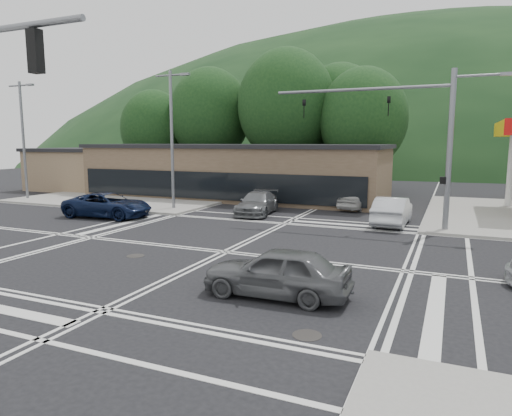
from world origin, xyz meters
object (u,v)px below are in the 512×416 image
at_px(car_northbound, 257,203).
at_px(car_grey_center, 277,272).
at_px(car_queue_a, 392,211).
at_px(car_queue_b, 357,199).
at_px(car_blue_west, 108,205).

bearing_deg(car_northbound, car_grey_center, -72.66).
height_order(car_queue_a, car_queue_b, car_queue_a).
bearing_deg(car_grey_center, car_northbound, -156.31).
xyz_separation_m(car_grey_center, car_queue_b, (-1.29, 18.39, -0.07)).
bearing_deg(car_queue_b, car_northbound, 49.78).
xyz_separation_m(car_grey_center, car_northbound, (-6.59, 13.86, -0.04)).
xyz_separation_m(car_queue_a, car_queue_b, (-2.92, 5.02, -0.10)).
bearing_deg(car_queue_b, car_grey_center, 103.25).
height_order(car_blue_west, car_grey_center, car_grey_center).
relative_size(car_blue_west, car_queue_a, 1.13).
bearing_deg(car_northbound, car_queue_b, 32.43).
distance_m(car_grey_center, car_queue_b, 18.44).
bearing_deg(car_blue_west, car_queue_a, -80.67).
distance_m(car_blue_west, car_queue_a, 16.53).
distance_m(car_blue_west, car_northbound, 9.06).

